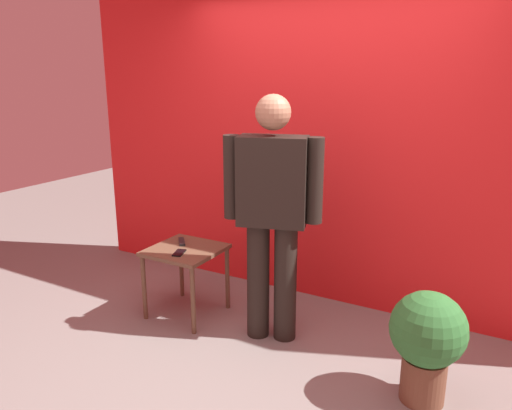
% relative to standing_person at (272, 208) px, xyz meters
% --- Properties ---
extents(ground_plane, '(12.00, 12.00, 0.00)m').
position_rel_standing_person_xyz_m(ground_plane, '(0.11, -0.57, -0.98)').
color(ground_plane, gray).
extents(back_wall_red, '(4.81, 0.12, 2.97)m').
position_rel_standing_person_xyz_m(back_wall_red, '(0.11, 0.84, 0.50)').
color(back_wall_red, red).
rests_on(back_wall_red, ground_plane).
extents(standing_person, '(0.69, 0.36, 1.75)m').
position_rel_standing_person_xyz_m(standing_person, '(0.00, 0.00, 0.00)').
color(standing_person, black).
rests_on(standing_person, ground_plane).
extents(side_table, '(0.53, 0.53, 0.56)m').
position_rel_standing_person_xyz_m(side_table, '(-0.75, -0.02, -0.51)').
color(side_table, brown).
rests_on(side_table, ground_plane).
extents(cell_phone, '(0.11, 0.16, 0.01)m').
position_rel_standing_person_xyz_m(cell_phone, '(-0.73, -0.13, -0.42)').
color(cell_phone, black).
rests_on(cell_phone, side_table).
extents(tv_remote, '(0.15, 0.16, 0.02)m').
position_rel_standing_person_xyz_m(tv_remote, '(-0.86, 0.07, -0.42)').
color(tv_remote, black).
rests_on(tv_remote, side_table).
extents(potted_plant, '(0.44, 0.44, 0.69)m').
position_rel_standing_person_xyz_m(potted_plant, '(1.12, -0.22, -0.58)').
color(potted_plant, brown).
rests_on(potted_plant, ground_plane).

